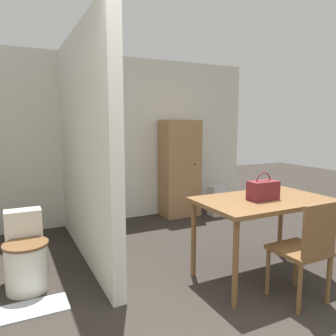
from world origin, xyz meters
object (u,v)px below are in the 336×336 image
Objects in this scene: handbag at (263,190)px; wooden_cabinet at (180,168)px; space_heater at (218,201)px; toilet at (26,257)px; dining_table at (263,207)px; wooden_chair at (306,248)px.

handbag is 2.35m from wooden_cabinet.
space_heater is (0.92, 2.04, -0.65)m from handbag.
wooden_cabinet reaches higher than toilet.
dining_table reaches higher than toilet.
wooden_cabinet reaches higher than space_heater.
handbag is (2.04, -0.84, 0.60)m from toilet.
handbag is at bearing -114.39° from space_heater.
dining_table is 0.57m from wooden_chair.
wooden_cabinet is at bearing 152.72° from space_heater.
dining_table is at bearing -113.82° from space_heater.
wooden_cabinet is 0.82m from space_heater.
wooden_cabinet is 3.24× the size of space_heater.
wooden_cabinet reaches higher than handbag.
wooden_cabinet is at bearing 82.40° from wooden_chair.
space_heater is (0.88, 2.00, -0.47)m from dining_table.
dining_table is at bearing -98.20° from wooden_cabinet.
toilet is at bearing 158.82° from dining_table.
space_heater is (0.89, 2.52, -0.25)m from wooden_chair.
wooden_chair is 2.84m from wooden_cabinet.
wooden_chair is at bearing -90.18° from dining_table.
toilet is at bearing 157.71° from handbag.
handbag is 0.60× the size of space_heater.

